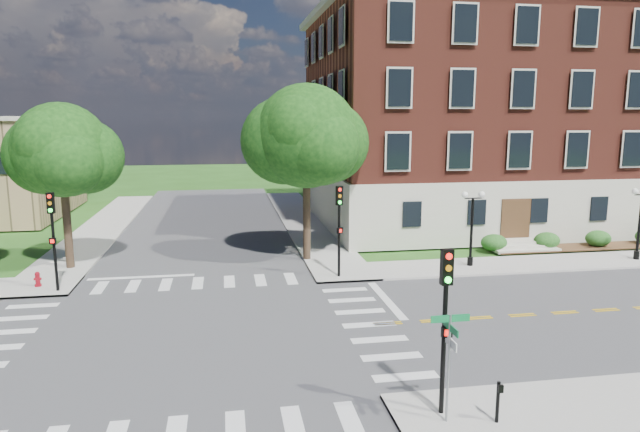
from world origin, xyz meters
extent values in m
plane|color=#275116|center=(0.00, 0.00, 0.00)|extent=(160.00, 160.00, 0.00)
cube|color=#3D3D3F|center=(0.00, 0.00, 0.01)|extent=(90.00, 12.00, 0.01)
cube|color=#3D3D3F|center=(0.00, 0.00, 0.01)|extent=(12.00, 90.00, 0.01)
cube|color=#9E9B93|center=(23.00, 7.75, 0.06)|extent=(34.00, 3.50, 0.12)
cube|color=#9E9B93|center=(7.75, 23.00, 0.06)|extent=(3.50, 34.00, 0.12)
cube|color=#9E9B93|center=(-7.75, 23.00, 0.06)|extent=(3.50, 34.00, 0.12)
cube|color=silver|center=(8.80, 3.00, 0.00)|extent=(0.40, 5.50, 0.00)
cube|color=#BCB9A5|center=(24.00, 22.00, 2.22)|extent=(30.00, 20.00, 4.20)
cube|color=maroon|center=(24.00, 22.00, 10.22)|extent=(29.55, 19.70, 11.80)
cube|color=#BCB9A5|center=(24.00, 22.00, 16.37)|extent=(30.60, 20.60, 0.50)
cube|color=#472D19|center=(20.00, 11.96, 1.82)|extent=(2.00, 0.10, 2.80)
cylinder|color=black|center=(-7.14, 11.17, 2.11)|extent=(0.44, 0.44, 3.98)
sphere|color=#0E350E|center=(-7.14, 11.17, 6.66)|extent=(5.12, 5.12, 5.12)
cylinder|color=black|center=(6.20, 10.91, 2.23)|extent=(0.44, 0.44, 4.22)
sphere|color=#0E350E|center=(6.20, 10.91, 7.33)|extent=(5.98, 5.98, 5.98)
cylinder|color=black|center=(7.43, -7.35, 2.02)|extent=(0.14, 0.14, 3.80)
cube|color=black|center=(7.43, -7.35, 4.42)|extent=(0.33, 0.23, 1.00)
cylinder|color=red|center=(7.43, -7.48, 4.75)|extent=(0.18, 0.05, 0.18)
cylinder|color=orange|center=(7.43, -7.48, 4.42)|extent=(0.18, 0.05, 0.18)
cylinder|color=#19E533|center=(7.43, -7.48, 4.09)|extent=(0.18, 0.05, 0.18)
cube|color=black|center=(7.43, -7.53, 2.62)|extent=(0.30, 0.13, 0.30)
cylinder|color=black|center=(7.33, 6.90, 2.02)|extent=(0.14, 0.14, 3.80)
cube|color=black|center=(7.33, 6.90, 4.42)|extent=(0.38, 0.33, 1.00)
cylinder|color=red|center=(7.33, 6.77, 4.75)|extent=(0.18, 0.12, 0.18)
cylinder|color=orange|center=(7.33, 6.77, 4.42)|extent=(0.18, 0.12, 0.18)
cylinder|color=#19E533|center=(7.33, 6.77, 4.09)|extent=(0.18, 0.12, 0.18)
cube|color=black|center=(7.33, 6.72, 2.62)|extent=(0.32, 0.23, 0.30)
cylinder|color=black|center=(-6.64, 6.74, 2.02)|extent=(0.14, 0.14, 3.80)
cube|color=black|center=(-6.64, 6.74, 4.42)|extent=(0.35, 0.27, 1.00)
cylinder|color=red|center=(-6.64, 6.61, 4.75)|extent=(0.19, 0.08, 0.18)
cylinder|color=orange|center=(-6.64, 6.61, 4.42)|extent=(0.19, 0.08, 0.18)
cylinder|color=#19E533|center=(-6.64, 6.61, 4.09)|extent=(0.19, 0.08, 0.18)
cube|color=black|center=(-6.64, 6.56, 2.62)|extent=(0.32, 0.17, 0.30)
cylinder|color=black|center=(15.09, 7.80, 0.37)|extent=(0.32, 0.32, 0.50)
cylinder|color=black|center=(15.09, 7.80, 2.02)|extent=(0.16, 0.16, 3.80)
cube|color=black|center=(15.09, 7.80, 3.97)|extent=(1.00, 0.06, 0.06)
sphere|color=white|center=(14.59, 7.80, 4.17)|extent=(0.36, 0.36, 0.36)
sphere|color=white|center=(15.59, 7.80, 4.17)|extent=(0.36, 0.36, 0.36)
cylinder|color=black|center=(25.40, 7.51, 0.37)|extent=(0.32, 0.32, 0.50)
cylinder|color=black|center=(25.40, 7.51, 2.02)|extent=(0.16, 0.16, 3.80)
sphere|color=white|center=(24.90, 7.51, 4.17)|extent=(0.36, 0.36, 0.36)
cylinder|color=gray|center=(7.39, -7.82, 1.67)|extent=(0.07, 0.07, 3.10)
cube|color=#0E7039|center=(7.39, -7.82, 3.12)|extent=(1.10, 0.03, 0.20)
cube|color=#0E7039|center=(7.39, -7.82, 2.87)|extent=(0.03, 1.10, 0.20)
cube|color=silver|center=(7.44, -7.82, 2.42)|extent=(0.03, 0.75, 0.25)
cylinder|color=black|center=(8.75, -8.10, 0.72)|extent=(0.10, 0.10, 1.20)
cube|color=black|center=(8.75, -8.22, 1.17)|extent=(0.14, 0.08, 0.22)
cylinder|color=maroon|center=(-7.79, 7.61, 0.17)|extent=(0.32, 0.32, 0.10)
cylinder|color=maroon|center=(-7.79, 7.61, 0.42)|extent=(0.22, 0.22, 0.60)
sphere|color=maroon|center=(-7.79, 7.61, 0.75)|extent=(0.24, 0.24, 0.24)
cylinder|color=maroon|center=(-7.79, 7.61, 0.50)|extent=(0.35, 0.12, 0.12)
cylinder|color=maroon|center=(-7.79, 7.61, 0.50)|extent=(0.12, 0.35, 0.12)
camera|label=1|loc=(1.50, -21.64, 8.51)|focal=32.00mm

